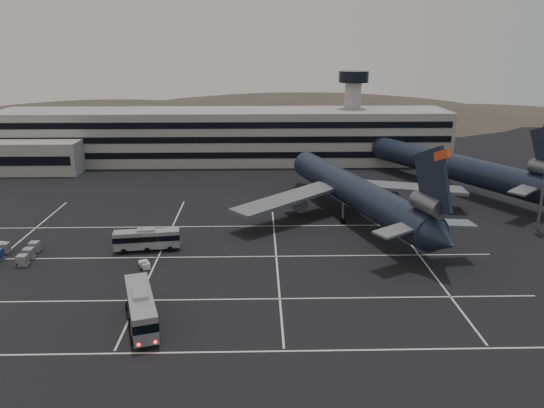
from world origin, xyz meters
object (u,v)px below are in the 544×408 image
Objects in this scene: uld_cluster at (13,254)px; bus_far at (147,239)px; bus_near at (141,306)px; trijet_main at (356,192)px.

bus_far is at bearing 9.12° from uld_cluster.
uld_cluster is (-19.46, -3.12, -1.15)m from bus_far.
uld_cluster is at bearing 122.67° from bus_near.
trijet_main is 38.25m from bus_far.
bus_near is at bearing -177.74° from bus_far.
trijet_main is 4.61× the size of bus_near.
trijet_main reaches higher than bus_near.
bus_far is 1.33× the size of uld_cluster.
uld_cluster is (-54.73, -17.56, -4.44)m from trijet_main.
bus_far is 19.74m from uld_cluster.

